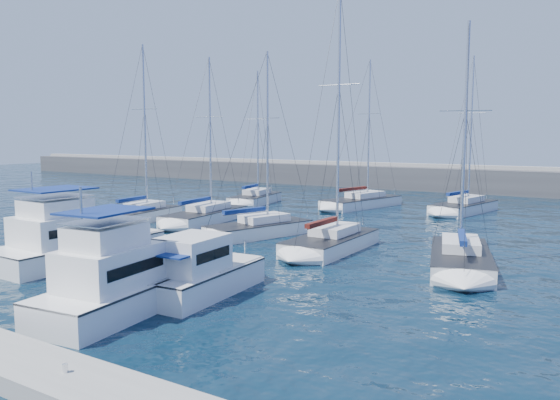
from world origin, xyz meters
The scene contains 14 objects.
ground centered at (0.00, 0.00, 0.00)m, with size 220.00×220.00×0.00m, color black.
breakwater centered at (0.00, 52.00, 1.05)m, with size 160.00×6.00×4.45m.
dock_cleat_near_stbd centered at (8.00, -11.00, 0.72)m, with size 0.16×0.16×0.25m, color silver.
motor_yacht_port_inner centered at (-5.45, -0.46, 1.13)m, with size 4.17×9.84×4.69m.
motor_yacht_stbd_inner centered at (3.78, -5.07, 1.13)m, with size 4.04×8.92×4.69m.
motor_yacht_stbd_outer centered at (5.04, -1.73, 0.94)m, with size 3.14×6.64×3.20m.
sailboat_mid_a centered at (-13.43, 12.61, 0.54)m, with size 3.73×7.59×15.07m.
sailboat_mid_b centered at (-8.26, 14.80, 0.51)m, with size 3.90×9.21×13.93m.
sailboat_mid_c centered at (-0.87, 11.88, 0.51)m, with size 5.30×8.38×13.40m.
sailboat_mid_d centered at (5.75, 10.16, 0.54)m, with size 3.23×8.03×16.55m.
sailboat_mid_e centered at (13.78, 9.69, 0.51)m, with size 5.16×8.85×13.59m.
sailboat_back_a centered at (-11.75, 27.25, 0.52)m, with size 4.38×8.01×14.24m.
sailboat_back_b centered at (-0.98, 30.53, 0.51)m, with size 5.52×10.00×15.01m.
sailboat_back_c centered at (8.73, 31.96, 0.52)m, with size 4.77×8.80×14.82m.
Camera 1 is at (20.75, -20.20, 7.16)m, focal length 35.00 mm.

